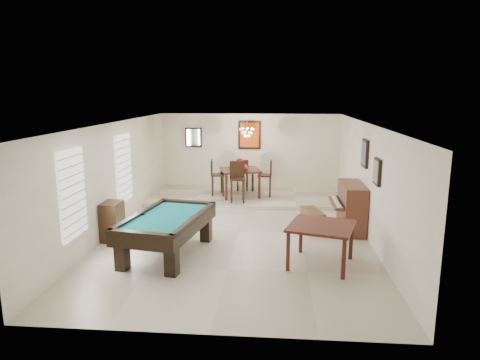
# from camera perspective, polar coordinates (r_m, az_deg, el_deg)

# --- Properties ---
(ground_plane) EXTENTS (6.00, 9.00, 0.02)m
(ground_plane) POSITION_cam_1_polar(r_m,az_deg,el_deg) (10.40, -0.27, -6.94)
(ground_plane) COLOR beige
(wall_back) EXTENTS (6.00, 0.04, 2.60)m
(wall_back) POSITION_cam_1_polar(r_m,az_deg,el_deg) (14.48, 1.27, 3.68)
(wall_back) COLOR silver
(wall_back) RESTS_ON ground_plane
(wall_front) EXTENTS (6.00, 0.04, 2.60)m
(wall_front) POSITION_cam_1_polar(r_m,az_deg,el_deg) (5.75, -4.23, -8.78)
(wall_front) COLOR silver
(wall_front) RESTS_ON ground_plane
(wall_left) EXTENTS (0.04, 9.00, 2.60)m
(wall_left) POSITION_cam_1_polar(r_m,az_deg,el_deg) (10.74, -16.44, 0.41)
(wall_left) COLOR silver
(wall_left) RESTS_ON ground_plane
(wall_right) EXTENTS (0.04, 9.00, 2.60)m
(wall_right) POSITION_cam_1_polar(r_m,az_deg,el_deg) (10.25, 16.68, -0.13)
(wall_right) COLOR silver
(wall_right) RESTS_ON ground_plane
(ceiling) EXTENTS (6.00, 9.00, 0.04)m
(ceiling) POSITION_cam_1_polar(r_m,az_deg,el_deg) (9.88, -0.29, 7.56)
(ceiling) COLOR white
(ceiling) RESTS_ON wall_back
(dining_step) EXTENTS (6.00, 2.50, 0.12)m
(dining_step) POSITION_cam_1_polar(r_m,az_deg,el_deg) (13.49, 0.92, -2.28)
(dining_step) COLOR beige
(dining_step) RESTS_ON ground_plane
(window_left_front) EXTENTS (0.06, 1.00, 1.70)m
(window_left_front) POSITION_cam_1_polar(r_m,az_deg,el_deg) (8.74, -21.43, -1.76)
(window_left_front) COLOR white
(window_left_front) RESTS_ON wall_left
(window_left_rear) EXTENTS (0.06, 1.00, 1.70)m
(window_left_rear) POSITION_cam_1_polar(r_m,az_deg,el_deg) (11.26, -15.24, 1.50)
(window_left_rear) COLOR white
(window_left_rear) RESTS_ON wall_left
(pool_table) EXTENTS (1.71, 2.61, 0.81)m
(pool_table) POSITION_cam_1_polar(r_m,az_deg,el_deg) (9.01, -9.64, -7.30)
(pool_table) COLOR black
(pool_table) RESTS_ON ground_plane
(square_table) EXTENTS (1.46, 1.46, 0.81)m
(square_table) POSITION_cam_1_polar(r_m,az_deg,el_deg) (8.50, 10.70, -8.49)
(square_table) COLOR #38130E
(square_table) RESTS_ON ground_plane
(upright_piano) EXTENTS (0.78, 1.39, 1.16)m
(upright_piano) POSITION_cam_1_polar(r_m,az_deg,el_deg) (10.65, 13.94, -3.53)
(upright_piano) COLOR #5A2D1D
(upright_piano) RESTS_ON ground_plane
(piano_bench) EXTENTS (0.57, 0.97, 0.50)m
(piano_bench) POSITION_cam_1_polar(r_m,az_deg,el_deg) (10.57, 9.63, -5.31)
(piano_bench) COLOR brown
(piano_bench) RESTS_ON ground_plane
(apothecary_chest) EXTENTS (0.39, 0.59, 0.88)m
(apothecary_chest) POSITION_cam_1_polar(r_m,az_deg,el_deg) (10.12, -16.64, -5.28)
(apothecary_chest) COLOR black
(apothecary_chest) RESTS_ON ground_plane
(dining_table) EXTENTS (1.42, 1.42, 0.96)m
(dining_table) POSITION_cam_1_polar(r_m,az_deg,el_deg) (13.32, 0.01, -0.07)
(dining_table) COLOR black
(dining_table) RESTS_ON dining_step
(flower_vase) EXTENTS (0.15, 0.15, 0.22)m
(flower_vase) POSITION_cam_1_polar(r_m,az_deg,el_deg) (13.21, 0.01, 2.46)
(flower_vase) COLOR maroon
(flower_vase) RESTS_ON dining_table
(dining_chair_south) EXTENTS (0.49, 0.49, 1.19)m
(dining_chair_south) POSITION_cam_1_polar(r_m,az_deg,el_deg) (12.53, -0.35, -0.28)
(dining_chair_south) COLOR black
(dining_chair_south) RESTS_ON dining_step
(dining_chair_north) EXTENTS (0.41, 0.41, 1.04)m
(dining_chair_north) POSITION_cam_1_polar(r_m,az_deg,el_deg) (14.08, 0.32, 0.72)
(dining_chair_north) COLOR black
(dining_chair_north) RESTS_ON dining_step
(dining_chair_west) EXTENTS (0.46, 0.46, 1.12)m
(dining_chair_west) POSITION_cam_1_polar(r_m,az_deg,el_deg) (13.40, -2.98, 0.33)
(dining_chair_west) COLOR black
(dining_chair_west) RESTS_ON dining_step
(dining_chair_east) EXTENTS (0.43, 0.43, 1.14)m
(dining_chair_east) POSITION_cam_1_polar(r_m,az_deg,el_deg) (13.25, 3.31, 0.25)
(dining_chair_east) COLOR black
(dining_chair_east) RESTS_ON dining_step
(chandelier) EXTENTS (0.44, 0.44, 0.60)m
(chandelier) POSITION_cam_1_polar(r_m,az_deg,el_deg) (13.09, 0.94, 6.80)
(chandelier) COLOR #FFE5B2
(chandelier) RESTS_ON ceiling
(back_painting) EXTENTS (0.75, 0.06, 0.95)m
(back_painting) POSITION_cam_1_polar(r_m,az_deg,el_deg) (14.37, 1.27, 6.03)
(back_painting) COLOR #D84C14
(back_painting) RESTS_ON wall_back
(back_mirror) EXTENTS (0.55, 0.06, 0.65)m
(back_mirror) POSITION_cam_1_polar(r_m,az_deg,el_deg) (14.62, -6.22, 5.66)
(back_mirror) COLOR white
(back_mirror) RESTS_ON wall_back
(right_picture_upper) EXTENTS (0.06, 0.55, 0.65)m
(right_picture_upper) POSITION_cam_1_polar(r_m,az_deg,el_deg) (10.43, 16.32, 3.44)
(right_picture_upper) COLOR slate
(right_picture_upper) RESTS_ON wall_right
(right_picture_lower) EXTENTS (0.06, 0.45, 0.55)m
(right_picture_lower) POSITION_cam_1_polar(r_m,az_deg,el_deg) (9.21, 17.83, 1.05)
(right_picture_lower) COLOR gray
(right_picture_lower) RESTS_ON wall_right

